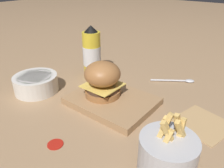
% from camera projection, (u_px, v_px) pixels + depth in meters
% --- Properties ---
extents(ground_plane, '(6.00, 6.00, 0.00)m').
position_uv_depth(ground_plane, '(117.00, 109.00, 0.69)').
color(ground_plane, '#9E7A56').
extents(serving_board, '(0.26, 0.20, 0.02)m').
position_uv_depth(serving_board, '(112.00, 101.00, 0.71)').
color(serving_board, '#A37A51').
rests_on(serving_board, ground_plane).
extents(burger, '(0.12, 0.12, 0.11)m').
position_uv_depth(burger, '(103.00, 79.00, 0.69)').
color(burger, '#9E6638').
rests_on(burger, serving_board).
extents(ketchup_bottle, '(0.07, 0.07, 0.21)m').
position_uv_depth(ketchup_bottle, '(92.00, 54.00, 0.87)').
color(ketchup_bottle, yellow).
rests_on(ketchup_bottle, ground_plane).
extents(fries_basket, '(0.12, 0.12, 0.15)m').
position_uv_depth(fries_basket, '(167.00, 156.00, 0.44)').
color(fries_basket, '#B7B7BC').
rests_on(fries_basket, ground_plane).
extents(side_bowl, '(0.15, 0.15, 0.06)m').
position_uv_depth(side_bowl, '(36.00, 83.00, 0.77)').
color(side_bowl, silver).
rests_on(side_bowl, ground_plane).
extents(spoon, '(0.15, 0.11, 0.01)m').
position_uv_depth(spoon, '(180.00, 81.00, 0.85)').
color(spoon, silver).
rests_on(spoon, ground_plane).
extents(ketchup_puddle, '(0.04, 0.04, 0.00)m').
position_uv_depth(ketchup_puddle, '(55.00, 144.00, 0.54)').
color(ketchup_puddle, '#B21E14').
rests_on(ketchup_puddle, ground_plane).
extents(parchment_square, '(0.17, 0.17, 0.00)m').
position_uv_depth(parchment_square, '(202.00, 123.00, 0.62)').
color(parchment_square, tan).
rests_on(parchment_square, ground_plane).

